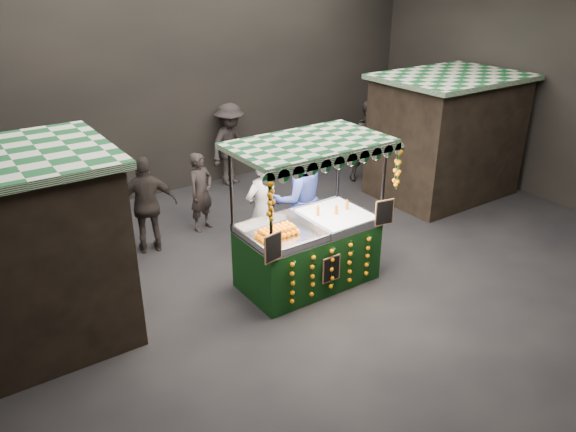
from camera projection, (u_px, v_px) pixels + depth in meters
ground at (325, 279)px, 8.99m from camera, size 12.00×12.00×0.00m
market_hall at (331, 66)px, 7.58m from camera, size 12.10×10.10×5.05m
neighbour_stall_left at (1, 258)px, 6.93m from camera, size 3.00×2.20×2.60m
neighbour_stall_right at (446, 136)px, 11.83m from camera, size 3.00×2.20×2.60m
juice_stall at (310, 242)px, 8.59m from camera, size 2.42×1.42×2.34m
vendor_grey at (262, 210)px, 9.23m from camera, size 0.73×0.54×1.85m
vendor_blue at (298, 199)px, 9.38m from camera, size 1.09×0.90×2.05m
shopper_0 at (201, 192)px, 10.39m from camera, size 0.64×0.53×1.52m
shopper_1 at (370, 141)px, 12.76m from camera, size 1.06×0.91×1.86m
shopper_2 at (147, 205)px, 9.53m from camera, size 1.10×0.67×1.75m
shopper_3 at (230, 145)px, 12.49m from camera, size 1.39×1.12×1.87m
shopper_4 at (104, 224)px, 8.94m from camera, size 0.96×0.86×1.65m
shopper_5 at (399, 147)px, 12.84m from camera, size 0.71×1.51×1.57m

